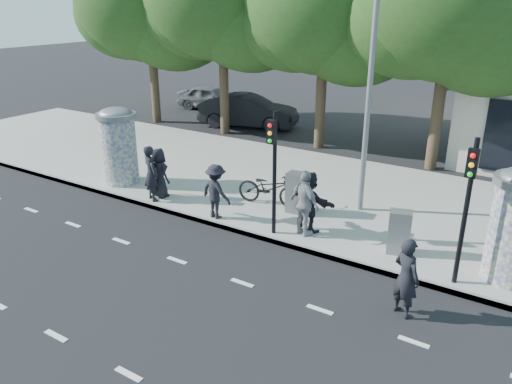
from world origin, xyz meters
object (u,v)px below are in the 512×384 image
Objects in this scene: cabinet_left at (297,193)px; ped_e at (305,203)px; ped_b at (151,173)px; ped_d at (216,191)px; ped_f at (309,202)px; car_left at (211,98)px; traffic_pole_near at (274,161)px; street_lamp at (372,54)px; bicycle at (269,188)px; car_mid at (248,111)px; ad_column_left at (119,144)px; ped_a at (159,173)px; traffic_pole_far at (467,198)px; man_road at (406,278)px; cabinet_right at (399,232)px.

ped_e is at bearing -57.18° from cabinet_left.
ped_b is 1.10× the size of ped_d.
car_left is (-12.69, 12.21, -0.33)m from ped_f.
ped_b is at bearing 27.22° from ped_e.
traffic_pole_near is 1.44m from ped_e.
ped_b is (-5.91, -2.78, -3.75)m from street_lamp.
bicycle is 0.42× the size of car_mid.
ped_f is 0.43× the size of car_left.
ad_column_left is 1.44× the size of ped_e.
traffic_pole_near reaches higher than ped_e.
ped_f is at bearing -157.10° from ped_d.
cabinet_left is (-0.89, 1.26, -0.29)m from ped_e.
ad_column_left reaches higher than bicycle.
ped_f is at bearing -145.19° from car_left.
ad_column_left is 2.19m from ped_a.
traffic_pole_far reaches higher than car_left.
street_lamp reaches higher than man_road.
ped_f is 1.30m from cabinet_left.
ped_a reaches higher than cabinet_right.
traffic_pole_far is 9.39m from ped_b.
ped_a reaches higher than bicycle.
ped_a reaches higher than man_road.
man_road is (-0.69, -1.59, -1.36)m from traffic_pole_far.
man_road is at bearing -151.24° from car_mid.
ped_e is at bearing -104.91° from street_lamp.
traffic_pole_near is 2.34m from ped_d.
cabinet_left is at bearing -142.56° from street_lamp.
traffic_pole_near is at bearing -87.51° from cabinet_left.
man_road is at bearing 172.97° from ped_e.
ped_a is at bearing 23.25° from ped_f.
ped_a is 0.88× the size of ped_e.
traffic_pole_far is 6.37m from bicycle.
ad_column_left reaches higher than ped_b.
ped_d is at bearing -140.40° from street_lamp.
street_lamp is 7.45m from ped_a.
ped_a is 0.77× the size of bicycle.
ped_f reaches higher than ped_a.
car_mid is at bearing 121.71° from cabinet_right.
ped_a is at bearing -157.62° from street_lamp.
traffic_pole_near is 4.67m from ped_b.
ad_column_left is 1.54× the size of ped_f.
ped_e is at bearing -166.30° from ped_a.
street_lamp is at bearing -130.85° from ped_b.
street_lamp is 4.46m from cabinet_left.
traffic_pole_near is 4.80m from traffic_pole_far.
traffic_pole_far is 16.27m from car_mid.
car_left is (-10.83, 11.20, -0.02)m from bicycle.
ad_column_left is 2.24m from ped_b.
ad_column_left is at bearing 92.41° from bicycle.
ped_e reaches higher than man_road.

